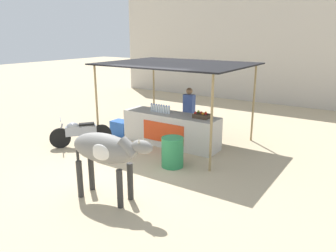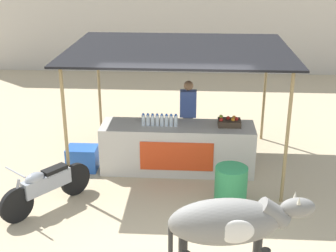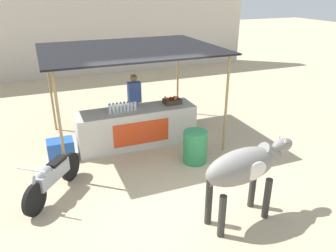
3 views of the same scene
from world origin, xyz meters
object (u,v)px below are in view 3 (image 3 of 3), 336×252
(cooler_box, at_px, (61,150))
(motorcycle_parked, at_px, (52,177))
(water_barrel, at_px, (195,147))
(stall_counter, at_px, (137,127))
(vendor_behind_counter, at_px, (135,103))
(cow, at_px, (245,168))
(fruit_crate, at_px, (172,101))

(cooler_box, height_order, motorcycle_parked, motorcycle_parked)
(water_barrel, bearing_deg, stall_counter, 124.70)
(vendor_behind_counter, relative_size, water_barrel, 2.16)
(motorcycle_parked, bearing_deg, vendor_behind_counter, 44.90)
(stall_counter, distance_m, cow, 3.68)
(cooler_box, xyz_separation_m, water_barrel, (2.87, -1.30, 0.14))
(stall_counter, relative_size, vendor_behind_counter, 1.82)
(water_barrel, distance_m, cow, 2.25)
(cooler_box, relative_size, cow, 0.32)
(stall_counter, distance_m, fruit_crate, 1.14)
(fruit_crate, distance_m, motorcycle_parked, 3.63)
(stall_counter, height_order, fruit_crate, fruit_crate)
(vendor_behind_counter, xyz_separation_m, cooler_box, (-2.09, -0.85, -0.61))
(cow, xyz_separation_m, motorcycle_parked, (-2.97, 1.95, -0.61))
(vendor_behind_counter, bearing_deg, stall_counter, -103.91)
(stall_counter, height_order, water_barrel, stall_counter)
(stall_counter, height_order, motorcycle_parked, stall_counter)
(stall_counter, bearing_deg, vendor_behind_counter, 76.09)
(vendor_behind_counter, height_order, water_barrel, vendor_behind_counter)
(cow, bearing_deg, stall_counter, 102.66)
(cooler_box, distance_m, motorcycle_parked, 1.53)
(stall_counter, relative_size, fruit_crate, 6.82)
(water_barrel, bearing_deg, cooler_box, 155.61)
(cooler_box, bearing_deg, fruit_crate, 2.99)
(water_barrel, bearing_deg, motorcycle_parked, -176.44)
(fruit_crate, bearing_deg, cow, -93.25)
(vendor_behind_counter, bearing_deg, water_barrel, -70.01)
(fruit_crate, relative_size, cooler_box, 0.73)
(vendor_behind_counter, bearing_deg, cow, -81.93)
(vendor_behind_counter, height_order, cow, vendor_behind_counter)
(vendor_behind_counter, relative_size, cow, 0.89)
(cooler_box, height_order, cow, cow)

